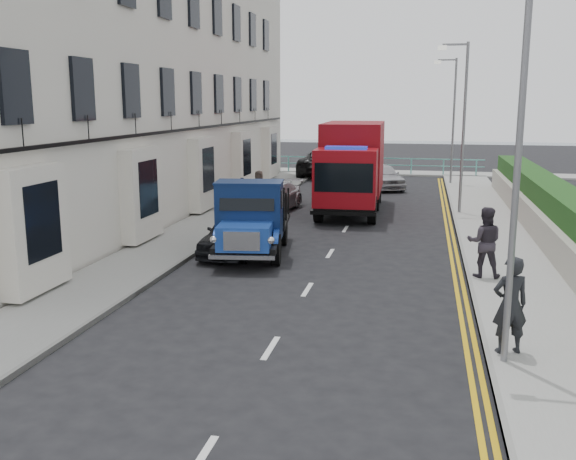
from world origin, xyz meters
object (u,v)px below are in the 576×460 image
at_px(lamp_mid, 461,118).
at_px(lamp_far, 452,114).
at_px(lamp_near, 512,143).
at_px(bedford_lorry, 250,223).
at_px(pedestrian_east_near, 510,305).
at_px(red_lorry, 352,165).
at_px(parked_car_front, 236,233).

distance_m(lamp_mid, lamp_far, 10.00).
xyz_separation_m(lamp_near, lamp_far, (0.00, 26.00, 0.00)).
height_order(bedford_lorry, pedestrian_east_near, bedford_lorry).
distance_m(lamp_near, bedford_lorry, 9.92).
height_order(lamp_mid, pedestrian_east_near, lamp_mid).
relative_size(lamp_near, bedford_lorry, 1.37).
relative_size(lamp_near, lamp_mid, 1.00).
xyz_separation_m(lamp_near, bedford_lorry, (-6.46, 6.93, -2.93)).
bearing_deg(red_lorry, lamp_far, 64.21).
xyz_separation_m(lamp_mid, bedford_lorry, (-6.46, -9.07, -2.93)).
distance_m(lamp_far, red_lorry, 11.05).
relative_size(lamp_far, pedestrian_east_near, 3.82).
bearing_deg(parked_car_front, bedford_lorry, -37.82).
relative_size(lamp_mid, red_lorry, 0.96).
bearing_deg(pedestrian_east_near, bedford_lorry, -61.78).
height_order(lamp_far, parked_car_front, lamp_far).
distance_m(lamp_near, red_lorry, 16.79).
relative_size(lamp_near, pedestrian_east_near, 3.82).
bearing_deg(parked_car_front, lamp_near, -44.55).
height_order(lamp_mid, red_lorry, lamp_mid).
distance_m(parked_car_front, pedestrian_east_near, 10.13).
bearing_deg(lamp_near, lamp_far, 90.00).
bearing_deg(bedford_lorry, lamp_near, -55.12).
distance_m(bedford_lorry, pedestrian_east_near, 9.32).
distance_m(red_lorry, pedestrian_east_near, 16.35).
relative_size(bedford_lorry, parked_car_front, 1.35).
relative_size(lamp_far, parked_car_front, 1.85).
relative_size(red_lorry, parked_car_front, 1.92).
distance_m(lamp_far, pedestrian_east_near, 25.74).
xyz_separation_m(bedford_lorry, red_lorry, (2.03, 9.14, 0.93)).
bearing_deg(pedestrian_east_near, lamp_near, 45.08).
distance_m(lamp_mid, parked_car_front, 11.60).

